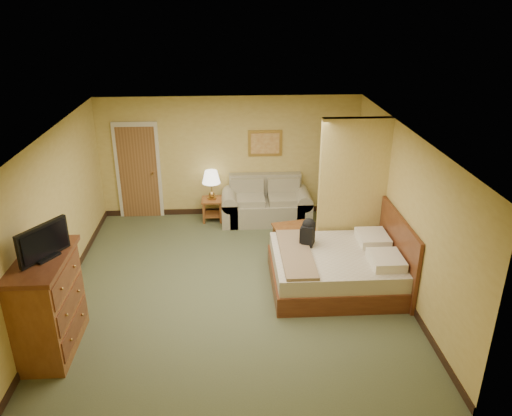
{
  "coord_description": "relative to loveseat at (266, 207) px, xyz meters",
  "views": [
    {
      "loc": [
        -0.03,
        -7.2,
        4.5
      ],
      "look_at": [
        0.42,
        0.6,
        1.14
      ],
      "focal_mm": 35.0,
      "sensor_mm": 36.0,
      "label": 1
    }
  ],
  "objects": [
    {
      "name": "dresser",
      "position": [
        -3.22,
        -4.06,
        0.4
      ],
      "size": [
        0.69,
        1.32,
        1.41
      ],
      "color": "brown",
      "rests_on": "floor"
    },
    {
      "name": "tv",
      "position": [
        -3.12,
        -4.06,
        1.31
      ],
      "size": [
        0.44,
        0.67,
        0.46
      ],
      "rotation": [
        0.0,
        0.0,
        -0.55
      ],
      "color": "black",
      "rests_on": "dresser"
    },
    {
      "name": "back_wall",
      "position": [
        -0.75,
        0.42,
        0.99
      ],
      "size": [
        5.5,
        0.02,
        2.6
      ],
      "primitive_type": "cube",
      "color": "tan",
      "rests_on": "floor"
    },
    {
      "name": "wall_picture",
      "position": [
        0.0,
        0.4,
        1.29
      ],
      "size": [
        0.72,
        0.04,
        0.56
      ],
      "color": "#B78E3F",
      "rests_on": "back_wall"
    },
    {
      "name": "loveseat",
      "position": [
        0.0,
        0.0,
        0.0
      ],
      "size": [
        1.88,
        0.88,
        0.95
      ],
      "color": "gray",
      "rests_on": "floor"
    },
    {
      "name": "table_lamp",
      "position": [
        -1.15,
        0.07,
        0.66
      ],
      "size": [
        0.38,
        0.38,
        0.63
      ],
      "color": "#A3793C",
      "rests_on": "side_table"
    },
    {
      "name": "ceiling",
      "position": [
        -0.75,
        -2.58,
        2.29
      ],
      "size": [
        6.0,
        6.0,
        0.0
      ],
      "primitive_type": "plane",
      "rotation": [
        3.14,
        0.0,
        0.0
      ],
      "color": "white",
      "rests_on": "back_wall"
    },
    {
      "name": "floor",
      "position": [
        -0.75,
        -2.58,
        -0.31
      ],
      "size": [
        6.0,
        6.0,
        0.0
      ],
      "primitive_type": "plane",
      "color": "#4D5537",
      "rests_on": "ground"
    },
    {
      "name": "bed",
      "position": [
        1.06,
        -2.68,
        0.02
      ],
      "size": [
        2.21,
        1.88,
        1.22
      ],
      "color": "#542613",
      "rests_on": "floor"
    },
    {
      "name": "partition",
      "position": [
        1.4,
        -1.65,
        0.99
      ],
      "size": [
        1.2,
        0.15,
        2.6
      ],
      "primitive_type": "cube",
      "color": "tan",
      "rests_on": "floor"
    },
    {
      "name": "coffee_table",
      "position": [
        0.44,
        -1.46,
        0.03
      ],
      "size": [
        0.87,
        0.87,
        0.48
      ],
      "rotation": [
        0.0,
        0.0,
        0.2
      ],
      "color": "brown",
      "rests_on": "floor"
    },
    {
      "name": "left_wall",
      "position": [
        -3.5,
        -2.58,
        0.99
      ],
      "size": [
        0.02,
        6.0,
        2.6
      ],
      "primitive_type": "cube",
      "color": "tan",
      "rests_on": "floor"
    },
    {
      "name": "side_table",
      "position": [
        -1.15,
        0.07,
        0.01
      ],
      "size": [
        0.44,
        0.44,
        0.49
      ],
      "color": "brown",
      "rests_on": "floor"
    },
    {
      "name": "right_wall",
      "position": [
        2.0,
        -2.58,
        0.99
      ],
      "size": [
        0.02,
        6.0,
        2.6
      ],
      "primitive_type": "cube",
      "color": "tan",
      "rests_on": "floor"
    },
    {
      "name": "door",
      "position": [
        -2.7,
        0.39,
        0.72
      ],
      "size": [
        0.94,
        0.16,
        2.1
      ],
      "color": "beige",
      "rests_on": "floor"
    },
    {
      "name": "backpack",
      "position": [
        0.53,
        -2.33,
        0.54
      ],
      "size": [
        0.27,
        0.32,
        0.48
      ],
      "rotation": [
        0.0,
        0.0,
        -0.35
      ],
      "color": "black",
      "rests_on": "bed"
    },
    {
      "name": "baseboard",
      "position": [
        -0.75,
        0.41,
        -0.25
      ],
      "size": [
        5.5,
        0.02,
        0.12
      ],
      "primitive_type": "cube",
      "color": "black",
      "rests_on": "floor"
    }
  ]
}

